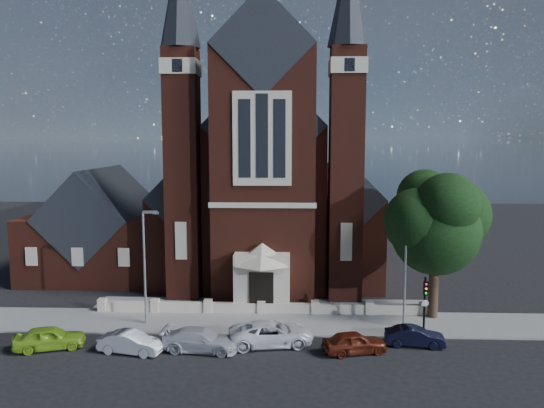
{
  "coord_description": "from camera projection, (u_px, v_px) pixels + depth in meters",
  "views": [
    {
      "loc": [
        2.18,
        -31.64,
        13.04
      ],
      "look_at": [
        0.59,
        12.0,
        7.6
      ],
      "focal_mm": 35.0,
      "sensor_mm": 36.0,
      "label": 1
    }
  ],
  "objects": [
    {
      "name": "car_white_suv",
      "position": [
        271.0,
        334.0,
        33.53
      ],
      "size": [
        5.7,
        3.31,
        1.49
      ],
      "primitive_type": "imported",
      "rotation": [
        0.0,
        0.0,
        1.73
      ],
      "color": "white",
      "rests_on": "ground"
    },
    {
      "name": "church",
      "position": [
        270.0,
        185.0,
        54.8
      ],
      "size": [
        20.01,
        34.9,
        29.2
      ],
      "color": "#512015",
      "rests_on": "ground"
    },
    {
      "name": "street_lamp_right",
      "position": [
        407.0,
        263.0,
        36.1
      ],
      "size": [
        1.16,
        0.22,
        8.09
      ],
      "color": "gray",
      "rests_on": "ground"
    },
    {
      "name": "ground",
      "position": [
        267.0,
        283.0,
        47.94
      ],
      "size": [
        120.0,
        120.0,
        0.0
      ],
      "primitive_type": "plane",
      "color": "black",
      "rests_on": "ground"
    },
    {
      "name": "car_silver_b",
      "position": [
        200.0,
        340.0,
        32.6
      ],
      "size": [
        4.96,
        2.43,
        1.39
      ],
      "primitive_type": "imported",
      "rotation": [
        0.0,
        0.0,
        1.47
      ],
      "color": "silver",
      "rests_on": "ground"
    },
    {
      "name": "car_navy",
      "position": [
        415.0,
        336.0,
        33.38
      ],
      "size": [
        3.86,
        1.71,
        1.23
      ],
      "primitive_type": "imported",
      "rotation": [
        0.0,
        0.0,
        1.46
      ],
      "color": "black",
      "rests_on": "ground"
    },
    {
      "name": "traffic_signal",
      "position": [
        425.0,
        298.0,
        34.75
      ],
      "size": [
        0.28,
        0.42,
        4.0
      ],
      "color": "black",
      "rests_on": "ground"
    },
    {
      "name": "pavement_strip",
      "position": [
        260.0,
        323.0,
        37.53
      ],
      "size": [
        60.0,
        5.0,
        0.12
      ],
      "primitive_type": "cube",
      "color": "slate",
      "rests_on": "ground"
    },
    {
      "name": "car_dark_red",
      "position": [
        354.0,
        342.0,
        32.28
      ],
      "size": [
        4.2,
        2.49,
        1.34
      ],
      "primitive_type": "imported",
      "rotation": [
        0.0,
        0.0,
        1.82
      ],
      "color": "#561B0E",
      "rests_on": "ground"
    },
    {
      "name": "street_tree",
      "position": [
        438.0,
        225.0,
        37.41
      ],
      "size": [
        6.4,
        6.6,
        10.7
      ],
      "color": "black",
      "rests_on": "ground"
    },
    {
      "name": "car_lime_van",
      "position": [
        50.0,
        338.0,
        32.89
      ],
      "size": [
        4.54,
        2.9,
        1.44
      ],
      "primitive_type": "imported",
      "rotation": [
        0.0,
        0.0,
        1.88
      ],
      "color": "#7FB524",
      "rests_on": "ground"
    },
    {
      "name": "forecourt_wall",
      "position": [
        261.0,
        314.0,
        39.51
      ],
      "size": [
        24.0,
        0.4,
        0.9
      ],
      "primitive_type": "cube",
      "color": "beige",
      "rests_on": "ground"
    },
    {
      "name": "forecourt_paving",
      "position": [
        263.0,
        306.0,
        41.49
      ],
      "size": [
        26.0,
        3.0,
        0.14
      ],
      "primitive_type": "cube",
      "color": "slate",
      "rests_on": "ground"
    },
    {
      "name": "car_silver_a",
      "position": [
        131.0,
        343.0,
        32.3
      ],
      "size": [
        4.16,
        2.12,
        1.31
      ],
      "primitive_type": "imported",
      "rotation": [
        0.0,
        0.0,
        1.38
      ],
      "color": "#B7BBBF",
      "rests_on": "ground"
    },
    {
      "name": "street_lamp_left",
      "position": [
        146.0,
        261.0,
        36.75
      ],
      "size": [
        1.16,
        0.22,
        8.09
      ],
      "color": "gray",
      "rests_on": "ground"
    },
    {
      "name": "parish_hall",
      "position": [
        102.0,
        232.0,
        51.0
      ],
      "size": [
        12.0,
        12.2,
        10.24
      ],
      "color": "#512015",
      "rests_on": "ground"
    }
  ]
}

